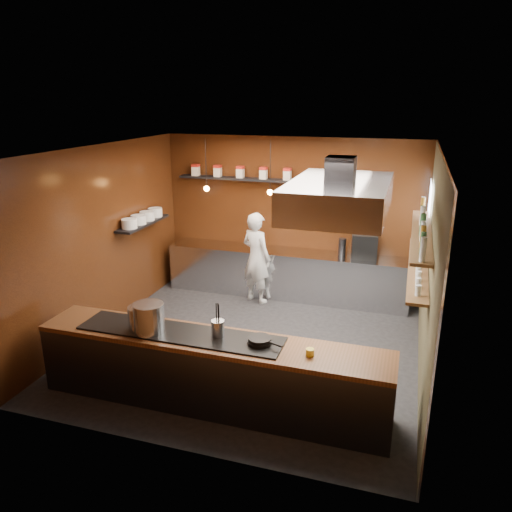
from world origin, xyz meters
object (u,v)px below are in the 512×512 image
at_px(espresso_machine, 364,246).
at_px(stockpot_small, 141,318).
at_px(extractor_hood, 339,196).
at_px(chef, 256,258).
at_px(stockpot_large, 149,318).

bearing_deg(espresso_machine, stockpot_small, -128.06).
relative_size(extractor_hood, stockpot_small, 6.19).
bearing_deg(espresso_machine, chef, -173.12).
height_order(extractor_hood, stockpot_small, extractor_hood).
bearing_deg(extractor_hood, espresso_machine, 87.17).
relative_size(extractor_hood, chef, 1.17).
relative_size(stockpot_large, chef, 0.22).
height_order(stockpot_large, stockpot_small, stockpot_large).
xyz_separation_m(stockpot_large, stockpot_small, (-0.12, 0.03, -0.03)).
distance_m(stockpot_large, espresso_machine, 4.50).
bearing_deg(stockpot_large, extractor_hood, 32.11).
bearing_deg(extractor_hood, chef, 129.38).
distance_m(stockpot_small, chef, 3.45).
bearing_deg(stockpot_small, extractor_hood, 30.01).
xyz_separation_m(espresso_machine, chef, (-1.90, -0.48, -0.27)).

